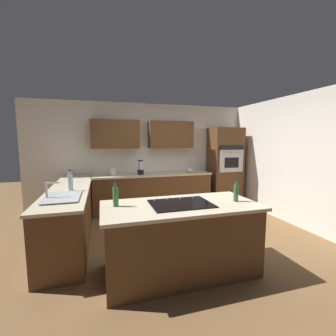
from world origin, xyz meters
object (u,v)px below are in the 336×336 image
(sink_unit, at_px, (62,197))
(blender, at_px, (141,168))
(wall_oven, at_px, (225,166))
(second_bottle, at_px, (236,192))
(mixing_bowl, at_px, (190,170))
(kettle, at_px, (112,172))
(cooktop, at_px, (181,203))
(dish_soap_bottle, at_px, (70,182))
(oil_bottle, at_px, (116,196))

(sink_unit, distance_m, blender, 2.39)
(wall_oven, bearing_deg, second_bottle, 62.35)
(sink_unit, distance_m, mixing_bowl, 3.29)
(sink_unit, xyz_separation_m, blender, (-1.43, -1.91, 0.13))
(blender, distance_m, kettle, 0.65)
(sink_unit, relative_size, kettle, 3.92)
(cooktop, bearing_deg, second_bottle, 173.93)
(wall_oven, relative_size, dish_soap_bottle, 6.03)
(dish_soap_bottle, bearing_deg, cooktop, 139.07)
(wall_oven, bearing_deg, kettle, 0.45)
(blender, bearing_deg, wall_oven, -179.42)
(wall_oven, relative_size, mixing_bowl, 11.68)
(kettle, bearing_deg, sink_unit, 67.82)
(wall_oven, height_order, sink_unit, wall_oven)
(cooktop, relative_size, dish_soap_bottle, 2.27)
(kettle, bearing_deg, mixing_bowl, 180.00)
(wall_oven, relative_size, cooktop, 2.66)
(cooktop, bearing_deg, blender, -88.75)
(dish_soap_bottle, bearing_deg, kettle, -116.74)
(dish_soap_bottle, distance_m, oil_bottle, 1.28)
(blender, xyz_separation_m, second_bottle, (-0.80, 2.75, -0.02))
(mixing_bowl, relative_size, dish_soap_bottle, 0.52)
(dish_soap_bottle, height_order, second_bottle, dish_soap_bottle)
(cooktop, relative_size, oil_bottle, 2.41)
(sink_unit, distance_m, kettle, 2.06)
(sink_unit, bearing_deg, oil_bottle, 138.01)
(second_bottle, bearing_deg, cooktop, -6.07)
(kettle, distance_m, second_bottle, 3.11)
(wall_oven, xyz_separation_m, oil_bottle, (2.98, 2.56, 0.02))
(dish_soap_bottle, relative_size, oil_bottle, 1.06)
(cooktop, relative_size, blender, 2.25)
(kettle, distance_m, dish_soap_bottle, 1.60)
(sink_unit, relative_size, dish_soap_bottle, 2.09)
(sink_unit, bearing_deg, mixing_bowl, -144.52)
(oil_bottle, bearing_deg, kettle, -91.87)
(kettle, bearing_deg, wall_oven, -179.55)
(wall_oven, xyz_separation_m, sink_unit, (3.68, 1.93, -0.09))
(wall_oven, relative_size, sink_unit, 2.88)
(cooktop, bearing_deg, mixing_bowl, -114.07)
(second_bottle, bearing_deg, blender, -73.77)
(second_bottle, bearing_deg, sink_unit, -20.59)
(blender, height_order, kettle, blender)
(cooktop, xyz_separation_m, second_bottle, (-0.74, 0.08, 0.11))
(blender, height_order, dish_soap_bottle, blender)
(mixing_bowl, height_order, oil_bottle, oil_bottle)
(cooktop, xyz_separation_m, mixing_bowl, (-1.19, -2.67, 0.04))
(blender, relative_size, dish_soap_bottle, 1.01)
(mixing_bowl, bearing_deg, kettle, 0.00)
(kettle, xyz_separation_m, oil_bottle, (0.08, 2.54, 0.04))
(sink_unit, bearing_deg, second_bottle, 159.41)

